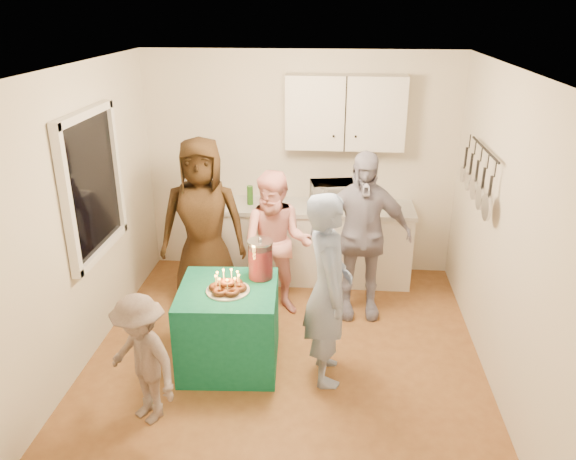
# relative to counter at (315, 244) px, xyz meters

# --- Properties ---
(floor) EXTENTS (4.00, 4.00, 0.00)m
(floor) POSITION_rel_counter_xyz_m (-0.20, -1.70, -0.43)
(floor) COLOR brown
(floor) RESTS_ON ground
(ceiling) EXTENTS (4.00, 4.00, 0.00)m
(ceiling) POSITION_rel_counter_xyz_m (-0.20, -1.70, 2.17)
(ceiling) COLOR white
(ceiling) RESTS_ON floor
(back_wall) EXTENTS (3.60, 3.60, 0.00)m
(back_wall) POSITION_rel_counter_xyz_m (-0.20, 0.30, 0.87)
(back_wall) COLOR silver
(back_wall) RESTS_ON floor
(left_wall) EXTENTS (4.00, 4.00, 0.00)m
(left_wall) POSITION_rel_counter_xyz_m (-2.00, -1.70, 0.87)
(left_wall) COLOR silver
(left_wall) RESTS_ON floor
(right_wall) EXTENTS (4.00, 4.00, 0.00)m
(right_wall) POSITION_rel_counter_xyz_m (1.60, -1.70, 0.87)
(right_wall) COLOR silver
(right_wall) RESTS_ON floor
(window_night) EXTENTS (0.04, 1.00, 1.20)m
(window_night) POSITION_rel_counter_xyz_m (-1.97, -1.40, 1.12)
(window_night) COLOR black
(window_night) RESTS_ON left_wall
(counter) EXTENTS (2.20, 0.58, 0.86)m
(counter) POSITION_rel_counter_xyz_m (0.00, 0.00, 0.00)
(counter) COLOR white
(counter) RESTS_ON floor
(countertop) EXTENTS (2.24, 0.62, 0.05)m
(countertop) POSITION_rel_counter_xyz_m (0.00, -0.00, 0.46)
(countertop) COLOR beige
(countertop) RESTS_ON counter
(upper_cabinet) EXTENTS (1.30, 0.30, 0.80)m
(upper_cabinet) POSITION_rel_counter_xyz_m (0.30, 0.15, 1.52)
(upper_cabinet) COLOR white
(upper_cabinet) RESTS_ON back_wall
(pot_rack) EXTENTS (0.12, 1.00, 0.60)m
(pot_rack) POSITION_rel_counter_xyz_m (1.52, -1.00, 1.17)
(pot_rack) COLOR black
(pot_rack) RESTS_ON right_wall
(microwave) EXTENTS (0.57, 0.43, 0.28)m
(microwave) POSITION_rel_counter_xyz_m (0.20, 0.00, 0.62)
(microwave) COLOR white
(microwave) RESTS_ON countertop
(party_table) EXTENTS (0.90, 0.90, 0.76)m
(party_table) POSITION_rel_counter_xyz_m (-0.69, -1.78, -0.05)
(party_table) COLOR #0F6749
(party_table) RESTS_ON floor
(donut_cake) EXTENTS (0.38, 0.38, 0.18)m
(donut_cake) POSITION_rel_counter_xyz_m (-0.68, -1.83, 0.42)
(donut_cake) COLOR #381C0C
(donut_cake) RESTS_ON party_table
(punch_jar) EXTENTS (0.22, 0.22, 0.34)m
(punch_jar) POSITION_rel_counter_xyz_m (-0.43, -1.55, 0.50)
(punch_jar) COLOR red
(punch_jar) RESTS_ON party_table
(man_birthday) EXTENTS (0.49, 0.67, 1.70)m
(man_birthday) POSITION_rel_counter_xyz_m (0.18, -1.90, 0.42)
(man_birthday) COLOR #8498C0
(man_birthday) RESTS_ON floor
(woman_back_left) EXTENTS (0.95, 0.66, 1.83)m
(woman_back_left) POSITION_rel_counter_xyz_m (-1.15, -0.68, 0.49)
(woman_back_left) COLOR #4D3116
(woman_back_left) RESTS_ON floor
(woman_back_center) EXTENTS (0.79, 0.64, 1.54)m
(woman_back_center) POSITION_rel_counter_xyz_m (-0.36, -0.83, 0.34)
(woman_back_center) COLOR pink
(woman_back_center) RESTS_ON floor
(woman_back_right) EXTENTS (1.06, 0.50, 1.76)m
(woman_back_right) POSITION_rel_counter_xyz_m (0.49, -0.79, 0.45)
(woman_back_right) COLOR #17113A
(woman_back_right) RESTS_ON floor
(child_near_left) EXTENTS (0.81, 0.73, 1.09)m
(child_near_left) POSITION_rel_counter_xyz_m (-1.21, -2.57, 0.11)
(child_near_left) COLOR #645550
(child_near_left) RESTS_ON floor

